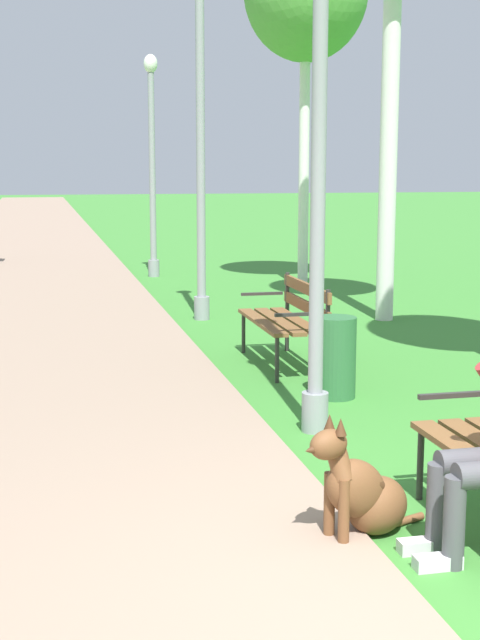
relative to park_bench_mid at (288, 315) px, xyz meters
The scene contains 7 objects.
paved_path 18.93m from the park_bench_mid, 97.80° to the left, with size 3.64×60.00×0.04m, color gray.
park_bench_mid is the anchor object (origin of this frame).
dog_brown 4.25m from the park_bench_mid, 100.33° to the right, with size 0.80×0.44×0.71m.
lamp_post_near 2.78m from the park_bench_mid, 100.61° to the right, with size 0.24×0.24×4.08m.
lamp_post_mid 3.37m from the park_bench_mid, 97.05° to the left, with size 0.24×0.24×4.32m.
lamp_post_far 7.72m from the park_bench_mid, 92.86° to the left, with size 0.24×0.24×3.87m.
litter_bin 1.31m from the park_bench_mid, 87.78° to the right, with size 0.36×0.36×0.70m, color #2D6638.
Camera 1 is at (-1.91, -3.25, 1.97)m, focal length 50.71 mm.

